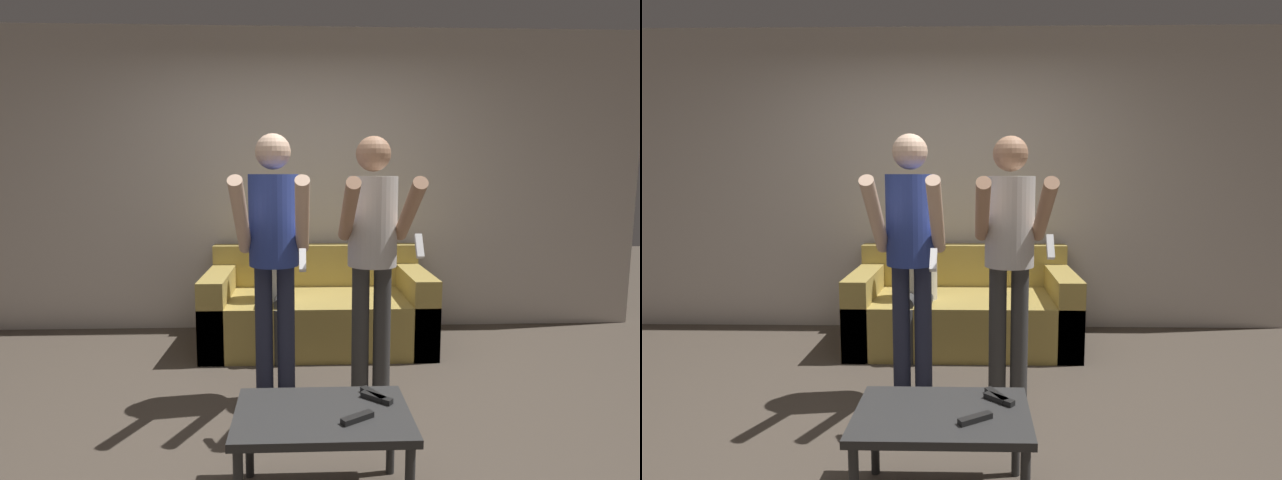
# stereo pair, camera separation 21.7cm
# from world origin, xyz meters

# --- Properties ---
(ground_plane) EXTENTS (14.00, 14.00, 0.00)m
(ground_plane) POSITION_xyz_m (0.00, 0.00, 0.00)
(ground_plane) COLOR #4C4238
(wall_back) EXTENTS (6.40, 0.06, 2.70)m
(wall_back) POSITION_xyz_m (0.00, 2.03, 1.35)
(wall_back) COLOR beige
(wall_back) RESTS_ON ground_plane
(couch) EXTENTS (1.82, 0.93, 0.79)m
(couch) POSITION_xyz_m (0.20, 1.54, 0.27)
(couch) COLOR #AD9347
(couch) RESTS_ON ground_plane
(person_standing_left) EXTENTS (0.43, 0.66, 1.66)m
(person_standing_left) POSITION_xyz_m (-0.10, 0.46, 1.03)
(person_standing_left) COLOR #282D47
(person_standing_left) RESTS_ON ground_plane
(person_standing_right) EXTENTS (0.42, 0.70, 1.65)m
(person_standing_right) POSITION_xyz_m (0.51, 0.46, 1.02)
(person_standing_right) COLOR #383838
(person_standing_right) RESTS_ON ground_plane
(person_seated) EXTENTS (0.29, 0.52, 1.16)m
(person_seated) POSITION_xyz_m (-0.15, 1.31, 0.64)
(person_seated) COLOR #383838
(person_seated) RESTS_ON ground_plane
(coffee_table) EXTENTS (0.75, 0.49, 0.42)m
(coffee_table) POSITION_xyz_m (0.15, -0.54, 0.37)
(coffee_table) COLOR #2D2D2D
(coffee_table) RESTS_ON ground_plane
(remote_near) EXTENTS (0.15, 0.11, 0.02)m
(remote_near) POSITION_xyz_m (0.29, -0.62, 0.43)
(remote_near) COLOR black
(remote_near) RESTS_ON coffee_table
(remote_mid) EXTENTS (0.14, 0.12, 0.02)m
(remote_mid) POSITION_xyz_m (0.40, -0.44, 0.43)
(remote_mid) COLOR black
(remote_mid) RESTS_ON coffee_table
(remote_far) EXTENTS (0.11, 0.15, 0.02)m
(remote_far) POSITION_xyz_m (0.39, -0.41, 0.43)
(remote_far) COLOR black
(remote_far) RESTS_ON coffee_table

